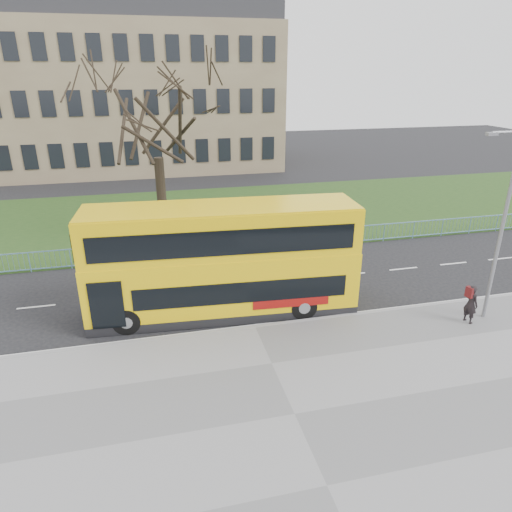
# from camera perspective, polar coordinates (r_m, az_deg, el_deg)

# --- Properties ---
(ground) EXTENTS (120.00, 120.00, 0.00)m
(ground) POSITION_cam_1_polar(r_m,az_deg,el_deg) (19.98, -1.16, -6.85)
(ground) COLOR black
(ground) RESTS_ON ground
(pavement) EXTENTS (80.00, 10.50, 0.12)m
(pavement) POSITION_cam_1_polar(r_m,az_deg,el_deg) (14.60, 4.84, -19.24)
(pavement) COLOR slate
(pavement) RESTS_ON ground
(kerb) EXTENTS (80.00, 0.20, 0.14)m
(kerb) POSITION_cam_1_polar(r_m,az_deg,el_deg) (18.64, -0.13, -8.91)
(kerb) COLOR gray
(kerb) RESTS_ON ground
(grass_verge) EXTENTS (80.00, 15.40, 0.08)m
(grass_verge) POSITION_cam_1_polar(r_m,az_deg,el_deg) (33.03, -6.48, 5.07)
(grass_verge) COLOR #1D3C15
(grass_verge) RESTS_ON ground
(guard_railing) EXTENTS (40.00, 0.12, 1.10)m
(guard_railing) POSITION_cam_1_polar(r_m,az_deg,el_deg) (25.65, -4.32, 1.24)
(guard_railing) COLOR #6FA3C5
(guard_railing) RESTS_ON ground
(bare_tree) EXTENTS (8.24, 8.24, 11.77)m
(bare_tree) POSITION_cam_1_polar(r_m,az_deg,el_deg) (27.34, -12.26, 13.88)
(bare_tree) COLOR black
(bare_tree) RESTS_ON grass_verge
(civic_building) EXTENTS (30.00, 15.00, 14.00)m
(civic_building) POSITION_cam_1_polar(r_m,az_deg,el_deg) (52.16, -15.69, 18.49)
(civic_building) COLOR #7C684F
(civic_building) RESTS_ON ground
(yellow_bus) EXTENTS (11.25, 3.39, 4.65)m
(yellow_bus) POSITION_cam_1_polar(r_m,az_deg,el_deg) (18.91, -4.19, -0.26)
(yellow_bus) COLOR yellow
(yellow_bus) RESTS_ON ground
(pedestrian) EXTENTS (0.54, 0.68, 1.64)m
(pedestrian) POSITION_cam_1_polar(r_m,az_deg,el_deg) (20.46, 25.26, -5.44)
(pedestrian) COLOR black
(pedestrian) RESTS_ON pavement
(street_lamp) EXTENTS (1.61, 0.22, 7.61)m
(street_lamp) POSITION_cam_1_polar(r_m,az_deg,el_deg) (19.96, 28.33, 3.77)
(street_lamp) COLOR gray
(street_lamp) RESTS_ON pavement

